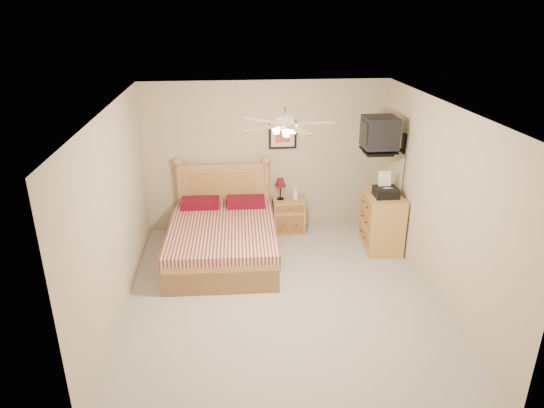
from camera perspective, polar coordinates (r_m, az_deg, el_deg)
The scene contains 17 objects.
floor at distance 6.54m, azimuth 1.12°, elevation -10.78°, with size 4.50×4.50×0.00m, color #A8A297.
ceiling at distance 5.59m, azimuth 1.31°, elevation 11.27°, with size 4.00×4.50×0.04m, color white.
wall_back at distance 8.06m, azimuth -0.69°, elevation 5.56°, with size 4.00×0.04×2.50m, color #BEAB8C.
wall_front at distance 4.00m, azimuth 5.12°, elevation -13.19°, with size 4.00×0.04×2.50m, color #BEAB8C.
wall_left at distance 6.06m, azimuth -17.92°, elevation -1.33°, with size 0.04×4.50×2.50m, color #BEAB8C.
wall_right at distance 6.49m, azimuth 19.03°, elevation 0.08°, with size 0.04×4.50×2.50m, color #BEAB8C.
bed at distance 7.18m, azimuth -5.92°, elevation -1.75°, with size 1.55×2.04×1.32m, color tan, non-canonical shape.
nightstand at distance 8.20m, azimuth 1.96°, elevation -1.32°, with size 0.53×0.40×0.58m, color #AB6438.
table_lamp at distance 8.03m, azimuth 0.99°, elevation 1.79°, with size 0.20×0.20×0.37m, color #59131E, non-canonical shape.
lotion_bottle at distance 8.04m, azimuth 2.78°, elevation 1.23°, with size 0.08×0.09×0.22m, color white.
framed_picture at distance 7.97m, azimuth 1.26°, elevation 8.12°, with size 0.46×0.04×0.46m, color black.
dresser at distance 7.75m, azimuth 12.86°, elevation -2.02°, with size 0.53×0.77×0.90m, color #C49242.
fax_machine at distance 7.44m, azimuth 13.31°, elevation 2.17°, with size 0.34×0.36×0.36m, color black, non-canonical shape.
magazine_lower at distance 7.86m, azimuth 12.49°, elevation 2.00°, with size 0.18×0.24×0.02m, color beige.
magazine_upper at distance 7.87m, azimuth 12.60°, elevation 2.19°, with size 0.20×0.27×0.02m, color gray.
wall_tv at distance 7.41m, azimuth 13.67°, elevation 7.93°, with size 0.56×0.46×0.58m, color black, non-canonical shape.
ceiling_fan at distance 5.42m, azimuth 1.55°, elevation 9.42°, with size 1.14×1.14×0.28m, color white, non-canonical shape.
Camera 1 is at (-0.67, -5.44, 3.56)m, focal length 32.00 mm.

